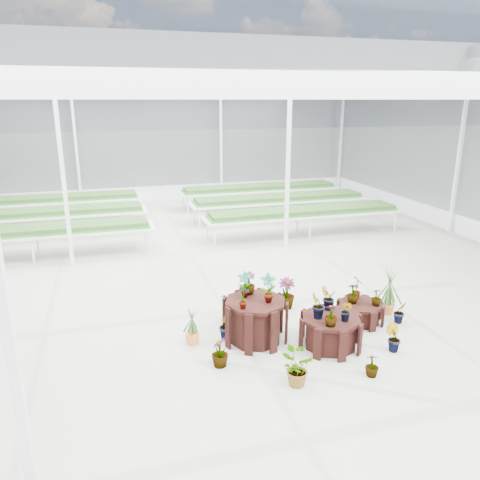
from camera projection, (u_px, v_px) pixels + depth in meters
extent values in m
plane|color=gray|center=(220.00, 317.00, 9.42)|extent=(24.00, 24.00, 0.00)
cylinder|color=black|center=(255.00, 320.00, 8.42)|extent=(1.41, 1.41, 0.78)
cylinder|color=black|center=(330.00, 332.00, 8.22)|extent=(1.16, 1.16, 0.57)
cylinder|color=black|center=(360.00, 312.00, 9.16)|extent=(0.93, 0.93, 0.40)
imported|color=#2B4A1E|center=(245.00, 285.00, 8.37)|extent=(0.29, 0.24, 0.48)
imported|color=#2B4A1E|center=(268.00, 288.00, 8.15)|extent=(0.30, 0.23, 0.54)
imported|color=#2B4A1E|center=(249.00, 283.00, 8.52)|extent=(0.31, 0.31, 0.42)
imported|color=#2B4A1E|center=(243.00, 297.00, 7.91)|extent=(0.26, 0.28, 0.44)
imported|color=#2B4A1E|center=(318.00, 306.00, 8.02)|extent=(0.33, 0.31, 0.49)
imported|color=#2B4A1E|center=(346.00, 311.00, 7.92)|extent=(0.24, 0.26, 0.38)
imported|color=#2B4A1E|center=(327.00, 298.00, 8.35)|extent=(0.28, 0.24, 0.46)
imported|color=#2B4A1E|center=(331.00, 315.00, 7.77)|extent=(0.30, 0.30, 0.39)
imported|color=#2B4A1E|center=(353.00, 293.00, 9.05)|extent=(0.31, 0.31, 0.41)
imported|color=#2B4A1E|center=(376.00, 297.00, 8.96)|extent=(0.21, 0.21, 0.34)
imported|color=#2B4A1E|center=(357.00, 287.00, 9.25)|extent=(0.20, 0.27, 0.49)
imported|color=#2B4A1E|center=(220.00, 352.00, 7.61)|extent=(0.39, 0.39, 0.51)
imported|color=#2B4A1E|center=(227.00, 326.00, 8.46)|extent=(0.38, 0.37, 0.55)
imported|color=#2B4A1E|center=(295.00, 369.00, 7.10)|extent=(0.66, 0.66, 0.56)
imported|color=#2B4A1E|center=(372.00, 365.00, 7.35)|extent=(0.27, 0.27, 0.39)
imported|color=#2B4A1E|center=(393.00, 338.00, 8.09)|extent=(0.33, 0.35, 0.49)
imported|color=#2B4A1E|center=(400.00, 312.00, 9.11)|extent=(0.27, 0.22, 0.47)
imported|color=#2B4A1E|center=(330.00, 300.00, 9.61)|extent=(0.32, 0.28, 0.49)
imported|color=#2B4A1E|center=(286.00, 293.00, 9.74)|extent=(0.38, 0.38, 0.65)
imported|color=#2B4A1E|center=(227.00, 306.00, 9.22)|extent=(0.34, 0.36, 0.57)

